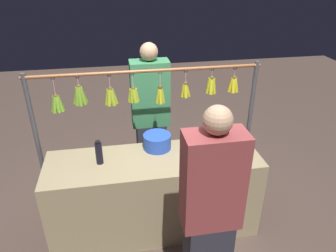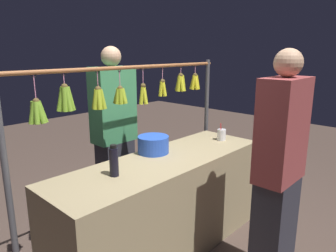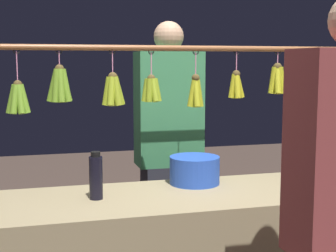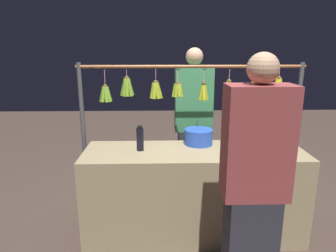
{
  "view_description": "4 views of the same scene",
  "coord_description": "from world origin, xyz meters",
  "px_view_note": "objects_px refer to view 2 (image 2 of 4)",
  "views": [
    {
      "loc": [
        0.31,
        2.51,
        2.52
      ],
      "look_at": [
        -0.14,
        0.0,
        1.2
      ],
      "focal_mm": 33.78,
      "sensor_mm": 36.0,
      "label": 1
    },
    {
      "loc": [
        1.79,
        1.72,
        1.75
      ],
      "look_at": [
        -0.05,
        0.0,
        1.13
      ],
      "focal_mm": 33.46,
      "sensor_mm": 36.0,
      "label": 2
    },
    {
      "loc": [
        0.78,
        2.36,
        1.52
      ],
      "look_at": [
        0.14,
        0.0,
        1.21
      ],
      "focal_mm": 53.04,
      "sensor_mm": 36.0,
      "label": 3
    },
    {
      "loc": [
        0.32,
        2.66,
        1.78
      ],
      "look_at": [
        0.24,
        0.0,
        1.09
      ],
      "focal_mm": 32.39,
      "sensor_mm": 36.0,
      "label": 4
    }
  ],
  "objects_px": {
    "water_bottle": "(114,161)",
    "drink_cup": "(222,135)",
    "blue_bucket": "(153,144)",
    "vendor_person": "(114,138)",
    "customer_person": "(278,175)"
  },
  "relations": [
    {
      "from": "water_bottle",
      "to": "vendor_person",
      "type": "bearing_deg",
      "value": -127.52
    },
    {
      "from": "water_bottle",
      "to": "drink_cup",
      "type": "height_order",
      "value": "water_bottle"
    },
    {
      "from": "drink_cup",
      "to": "vendor_person",
      "type": "distance_m",
      "value": 1.09
    },
    {
      "from": "vendor_person",
      "to": "customer_person",
      "type": "relative_size",
      "value": 1.01
    },
    {
      "from": "blue_bucket",
      "to": "customer_person",
      "type": "xyz_separation_m",
      "value": [
        -0.23,
        1.05,
        -0.06
      ]
    },
    {
      "from": "drink_cup",
      "to": "vendor_person",
      "type": "height_order",
      "value": "vendor_person"
    },
    {
      "from": "water_bottle",
      "to": "vendor_person",
      "type": "relative_size",
      "value": 0.13
    },
    {
      "from": "customer_person",
      "to": "drink_cup",
      "type": "bearing_deg",
      "value": -122.04
    },
    {
      "from": "blue_bucket",
      "to": "drink_cup",
      "type": "height_order",
      "value": "drink_cup"
    },
    {
      "from": "vendor_person",
      "to": "customer_person",
      "type": "distance_m",
      "value": 1.64
    },
    {
      "from": "blue_bucket",
      "to": "drink_cup",
      "type": "bearing_deg",
      "value": 163.95
    },
    {
      "from": "vendor_person",
      "to": "blue_bucket",
      "type": "bearing_deg",
      "value": 89.23
    },
    {
      "from": "drink_cup",
      "to": "customer_person",
      "type": "xyz_separation_m",
      "value": [
        0.52,
        0.83,
        -0.04
      ]
    },
    {
      "from": "water_bottle",
      "to": "drink_cup",
      "type": "relative_size",
      "value": 1.33
    },
    {
      "from": "customer_person",
      "to": "vendor_person",
      "type": "bearing_deg",
      "value": -82.14
    }
  ]
}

